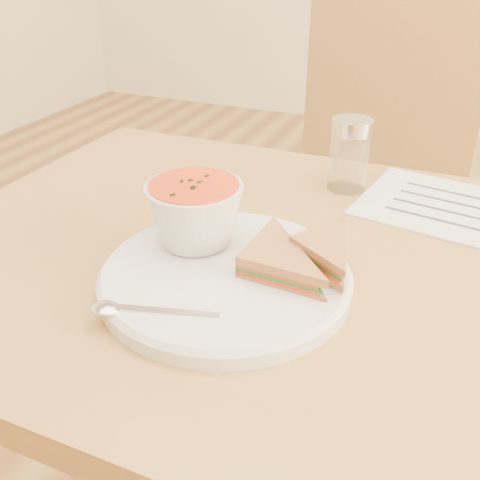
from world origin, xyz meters
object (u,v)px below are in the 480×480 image
at_px(chair_far, 374,221).
at_px(condiment_shaker, 349,155).
at_px(plate, 225,277).
at_px(dining_table, 285,452).
at_px(soup_bowl, 195,216).

distance_m(chair_far, condiment_shaker, 0.52).
bearing_deg(plate, dining_table, 57.40).
xyz_separation_m(dining_table, chair_far, (0.01, 0.64, 0.12)).
bearing_deg(condiment_shaker, dining_table, -92.11).
distance_m(chair_far, soup_bowl, 0.77).
xyz_separation_m(dining_table, plate, (-0.06, -0.09, 0.38)).
bearing_deg(chair_far, dining_table, 82.24).
bearing_deg(condiment_shaker, soup_bowl, -114.14).
distance_m(plate, condiment_shaker, 0.33).
bearing_deg(chair_far, condiment_shaker, 82.90).
bearing_deg(dining_table, chair_far, 89.08).
relative_size(chair_far, condiment_shaker, 8.69).
bearing_deg(plate, chair_far, 84.58).
xyz_separation_m(plate, soup_bowl, (-0.06, 0.04, 0.05)).
xyz_separation_m(chair_far, condiment_shaker, (-0.00, -0.41, 0.32)).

